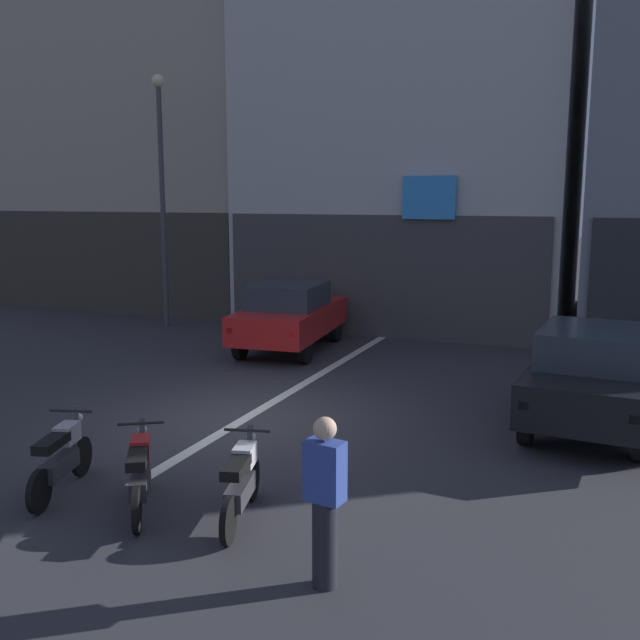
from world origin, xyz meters
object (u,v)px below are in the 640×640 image
(motorcycle_silver_row_leftmost, at_px, (61,457))
(person_by_motorcycles, at_px, (325,501))
(motorcycle_red_row_left_mid, at_px, (140,473))
(motorcycle_white_row_centre, at_px, (241,482))
(car_white_down_street, at_px, (493,287))
(car_red_crossing_near, at_px, (290,314))
(car_black_parked_kerbside, at_px, (593,374))
(street_lamp, at_px, (162,177))

(motorcycle_silver_row_leftmost, bearing_deg, person_by_motorcycles, -11.20)
(motorcycle_red_row_left_mid, xyz_separation_m, motorcycle_white_row_centre, (1.23, 0.22, 0.00))
(car_white_down_street, xyz_separation_m, motorcycle_red_row_left_mid, (-1.55, -15.80, -0.43))
(car_red_crossing_near, bearing_deg, car_black_parked_kerbside, -26.57)
(car_black_parked_kerbside, xyz_separation_m, street_lamp, (-11.56, 5.06, 3.33))
(motorcycle_silver_row_leftmost, distance_m, motorcycle_white_row_centre, 2.45)
(motorcycle_silver_row_leftmost, height_order, motorcycle_white_row_centre, same)
(car_red_crossing_near, height_order, motorcycle_silver_row_leftmost, car_red_crossing_near)
(car_black_parked_kerbside, relative_size, person_by_motorcycles, 2.52)
(motorcycle_white_row_centre, bearing_deg, street_lamp, 128.28)
(motorcycle_red_row_left_mid, bearing_deg, street_lamp, 123.18)
(person_by_motorcycles, bearing_deg, car_red_crossing_near, 116.67)
(motorcycle_red_row_left_mid, height_order, person_by_motorcycles, person_by_motorcycles)
(motorcycle_silver_row_leftmost, bearing_deg, car_black_parked_kerbside, 41.10)
(motorcycle_red_row_left_mid, bearing_deg, motorcycle_white_row_centre, 10.23)
(car_red_crossing_near, bearing_deg, street_lamp, 160.99)
(motorcycle_silver_row_leftmost, relative_size, person_by_motorcycles, 0.97)
(street_lamp, bearing_deg, motorcycle_red_row_left_mid, -56.82)
(car_red_crossing_near, distance_m, motorcycle_red_row_left_mid, 9.01)
(street_lamp, bearing_deg, car_red_crossing_near, -19.01)
(car_white_down_street, xyz_separation_m, street_lamp, (-8.32, -5.45, 3.33))
(car_red_crossing_near, relative_size, person_by_motorcycles, 2.56)
(car_white_down_street, bearing_deg, person_by_motorcycles, -86.24)
(car_black_parked_kerbside, distance_m, motorcycle_silver_row_leftmost, 7.99)
(motorcycle_silver_row_leftmost, bearing_deg, car_red_crossing_near, 95.89)
(car_red_crossing_near, xyz_separation_m, car_white_down_street, (3.67, 7.05, 0.00))
(motorcycle_red_row_left_mid, xyz_separation_m, person_by_motorcycles, (2.64, -0.72, 0.40))
(car_black_parked_kerbside, height_order, motorcycle_silver_row_leftmost, car_black_parked_kerbside)
(motorcycle_white_row_centre, bearing_deg, motorcycle_red_row_left_mid, -169.77)
(car_black_parked_kerbside, distance_m, motorcycle_white_row_centre, 6.21)
(car_white_down_street, distance_m, street_lamp, 10.49)
(motorcycle_red_row_left_mid, distance_m, motorcycle_white_row_centre, 1.25)
(street_lamp, xyz_separation_m, person_by_motorcycles, (9.40, -11.07, -3.36))
(car_red_crossing_near, distance_m, car_white_down_street, 7.95)
(car_black_parked_kerbside, xyz_separation_m, car_white_down_street, (-3.24, 10.51, 0.00))
(car_red_crossing_near, height_order, car_white_down_street, same)
(motorcycle_white_row_centre, bearing_deg, car_white_down_street, 88.79)
(street_lamp, xyz_separation_m, motorcycle_silver_row_leftmost, (5.54, -10.30, -3.75))
(car_white_down_street, relative_size, street_lamp, 0.61)
(car_red_crossing_near, relative_size, car_white_down_street, 1.00)
(street_lamp, relative_size, motorcycle_red_row_left_mid, 4.78)
(car_white_down_street, height_order, street_lamp, street_lamp)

